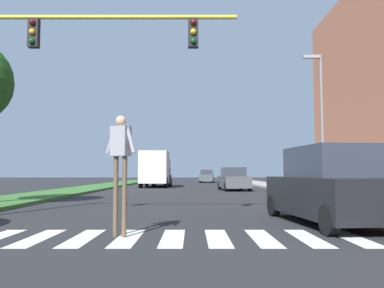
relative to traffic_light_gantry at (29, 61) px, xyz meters
name	(u,v)px	position (x,y,z in m)	size (l,w,h in m)	color
ground_plane	(186,190)	(4.01, 19.27, -4.32)	(140.00, 140.00, 0.00)	#262628
crosswalk	(172,238)	(4.01, -2.47, -4.32)	(7.65, 2.20, 0.01)	silver
median_strip	(77,190)	(-3.59, 17.27, -4.25)	(3.19, 64.00, 0.15)	#386B2D
sidewalk_right	(297,190)	(11.86, 17.27, -4.25)	(3.00, 64.00, 0.15)	#9E9991
traffic_light_gantry	(29,61)	(0.00, 0.00, 0.00)	(8.00, 0.30, 6.00)	gold
street_lamp_right	(319,111)	(11.26, 10.39, 0.27)	(1.02, 0.24, 7.50)	slate
pedestrian_performer	(119,155)	(2.92, -2.35, -2.66)	(0.71, 0.41, 2.49)	brown
suv_crossing	(328,187)	(7.92, -0.35, -3.39)	(2.41, 4.77, 1.97)	black
sedan_midblock	(232,180)	(7.43, 18.25, -3.55)	(2.13, 4.18, 1.67)	#474C51
sedan_distant	(161,178)	(1.54, 27.46, -3.53)	(2.00, 4.45, 1.71)	#474C51
sedan_far_horizon	(205,177)	(6.28, 40.20, -3.56)	(2.08, 4.20, 1.64)	#474C51
truck_box_delivery	(154,169)	(1.15, 24.47, -2.69)	(2.40, 6.20, 3.10)	gray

